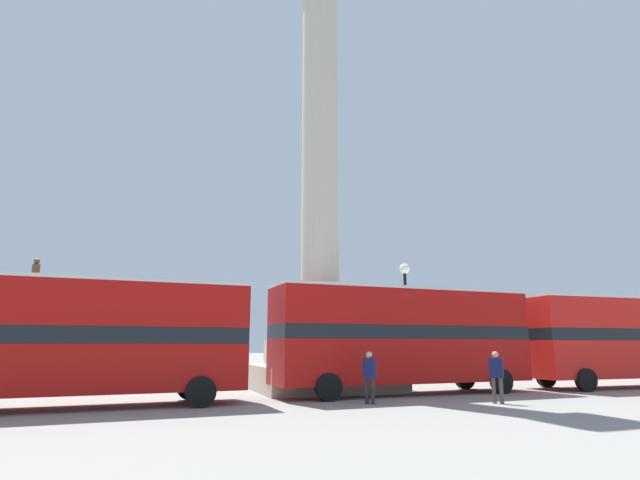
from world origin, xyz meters
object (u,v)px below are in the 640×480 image
monument_column (320,236)px  bus_c (84,336)px  bus_a (403,335)px  pedestrian_near_lamp (496,374)px  pedestrian_by_plinth (369,374)px  bus_b (622,337)px  equestrian_statue (26,352)px  street_lamp (406,310)px

monument_column → bus_c: bearing=-158.4°
bus_a → pedestrian_near_lamp: bus_a is taller
monument_column → pedestrian_by_plinth: 8.45m
bus_b → pedestrian_by_plinth: size_ratio=5.93×
monument_column → bus_a: size_ratio=2.03×
pedestrian_by_plinth → bus_c: bearing=-132.7°
equestrian_statue → pedestrian_by_plinth: size_ratio=3.42×
bus_c → pedestrian_by_plinth: bus_c is taller
street_lamp → pedestrian_by_plinth: street_lamp is taller
bus_a → street_lamp: bearing=54.1°
monument_column → pedestrian_near_lamp: monument_column is taller
bus_b → pedestrian_near_lamp: 11.00m
bus_a → equestrian_statue: bearing=151.0°
bus_b → pedestrian_near_lamp: (-10.34, -3.50, -1.36)m
monument_column → bus_c: size_ratio=2.15×
bus_b → street_lamp: (-10.85, 1.94, 1.22)m
bus_a → equestrian_statue: 17.42m
monument_column → bus_c: monument_column is taller
monument_column → bus_c: (-9.64, -3.81, -4.87)m
bus_b → pedestrian_near_lamp: bus_b is taller
pedestrian_by_plinth → monument_column: bearing=147.4°
bus_b → street_lamp: 11.09m
bus_a → equestrian_statue: size_ratio=1.86×
bus_b → street_lamp: size_ratio=1.84×
bus_b → pedestrian_by_plinth: 14.88m
bus_a → bus_c: (-12.29, -0.66, -0.10)m
bus_b → equestrian_statue: (-27.37, 8.33, -0.68)m
bus_c → street_lamp: street_lamp is taller
monument_column → equestrian_statue: monument_column is taller
bus_b → pedestrian_by_plinth: bus_b is taller
monument_column → bus_b: size_ratio=2.18×
equestrian_statue → street_lamp: equestrian_statue is taller
street_lamp → equestrian_statue: bearing=158.9°
pedestrian_by_plinth → bus_a: bearing=102.0°
bus_b → pedestrian_by_plinth: (-14.66, -2.16, -1.36)m
pedestrian_near_lamp → pedestrian_by_plinth: (-4.32, 1.34, -0.00)m
bus_a → bus_b: bearing=-4.4°
pedestrian_near_lamp → pedestrian_by_plinth: 4.52m
bus_b → equestrian_statue: 28.61m
bus_b → bus_c: size_ratio=0.99×
bus_a → street_lamp: size_ratio=1.97×
bus_c → bus_b: bearing=-2.2°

